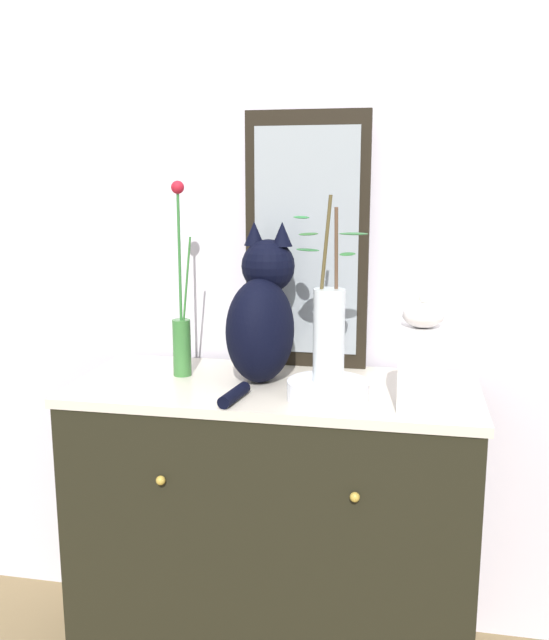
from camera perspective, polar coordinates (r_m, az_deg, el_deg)
name	(u,v)px	position (r m, az deg, el deg)	size (l,w,h in m)	color
wall_back	(294,218)	(2.11, 1.66, 8.44)	(4.40, 0.08, 2.60)	silver
sideboard	(274,531)	(2.04, 0.00, -17.10)	(1.10, 0.50, 0.87)	black
mirror_leaning	(307,242)	(2.01, 2.69, 6.50)	(0.36, 0.03, 0.74)	black
cat_sitting	(262,315)	(1.88, -1.06, 0.41)	(0.21, 0.39, 0.44)	black
vase_slim_green	(182,329)	(1.95, -7.73, -0.71)	(0.06, 0.05, 0.55)	#356D31
bowl_porcelain	(328,390)	(1.75, 4.46, -5.84)	(0.21, 0.21, 0.05)	white
vase_glass_clear	(329,329)	(1.71, 4.52, -0.73)	(0.20, 0.11, 0.46)	silver
jar_lidded_porcelain	(421,358)	(1.69, 12.12, -3.09)	(0.11, 0.11, 0.28)	white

